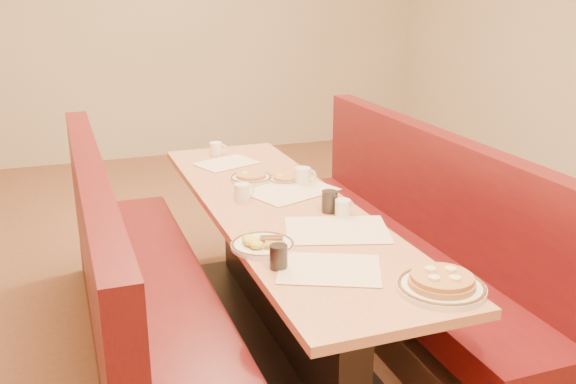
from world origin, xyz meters
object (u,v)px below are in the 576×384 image
object	(u,v)px
coffee_mug_a	(343,207)
coffee_mug_b	(243,192)
soda_tumbler_near	(279,257)
booth_left	(138,300)
diner_table	(282,275)
coffee_mug_c	(303,176)
coffee_mug_d	(216,149)
booth_right	(407,257)
pancake_plate	(442,284)
soda_tumbler_mid	(330,202)
eggs_plate	(262,244)

from	to	relation	value
coffee_mug_a	coffee_mug_b	distance (m)	0.54
coffee_mug_b	soda_tumbler_near	size ratio (longest dim) A/B	1.16
coffee_mug_a	soda_tumbler_near	bearing A→B (deg)	-154.32
coffee_mug_b	booth_left	bearing A→B (deg)	-179.18
diner_table	coffee_mug_c	world-z (taller)	coffee_mug_c
booth_left	coffee_mug_d	bearing A→B (deg)	57.76
coffee_mug_d	coffee_mug_b	bearing A→B (deg)	-90.27
booth_right	coffee_mug_b	bearing A→B (deg)	170.44
booth_right	coffee_mug_b	size ratio (longest dim) A/B	22.23
booth_right	soda_tumbler_near	size ratio (longest dim) A/B	25.79
booth_right	soda_tumbler_near	xyz separation A→B (m)	(-0.99, -0.68, 0.44)
pancake_plate	coffee_mug_d	xyz separation A→B (m)	(-0.30, 2.11, 0.02)
soda_tumbler_near	soda_tumbler_mid	xyz separation A→B (m)	(0.44, 0.52, 0.00)
diner_table	coffee_mug_b	world-z (taller)	coffee_mug_b
coffee_mug_c	soda_tumbler_mid	world-z (taller)	soda_tumbler_mid
booth_left	booth_right	world-z (taller)	same
coffee_mug_d	coffee_mug_a	bearing A→B (deg)	-71.77
coffee_mug_a	diner_table	bearing A→B (deg)	117.09
coffee_mug_a	coffee_mug_c	bearing A→B (deg)	72.26
pancake_plate	soda_tumbler_mid	xyz separation A→B (m)	(-0.05, 0.90, 0.03)
booth_left	coffee_mug_c	size ratio (longest dim) A/B	20.45
booth_left	pancake_plate	world-z (taller)	booth_left
booth_left	coffee_mug_a	xyz separation A→B (m)	(0.96, -0.23, 0.43)
pancake_plate	coffee_mug_a	distance (m)	0.83
pancake_plate	coffee_mug_b	bearing A→B (deg)	107.85
coffee_mug_d	eggs_plate	bearing A→B (deg)	-91.66
eggs_plate	coffee_mug_c	size ratio (longest dim) A/B	2.20
pancake_plate	coffee_mug_a	xyz separation A→B (m)	(-0.01, 0.83, 0.02)
coffee_mug_d	booth_right	bearing A→B (deg)	-47.46
coffee_mug_a	eggs_plate	bearing A→B (deg)	-171.28
coffee_mug_a	soda_tumbler_near	world-z (taller)	soda_tumbler_near
pancake_plate	soda_tumbler_mid	distance (m)	0.90
booth_left	pancake_plate	bearing A→B (deg)	-47.65
diner_table	coffee_mug_a	xyz separation A→B (m)	(0.23, -0.23, 0.42)
booth_left	diner_table	bearing A→B (deg)	0.00
coffee_mug_c	coffee_mug_d	distance (m)	0.81
booth_left	pancake_plate	size ratio (longest dim) A/B	7.77
eggs_plate	soda_tumbler_near	xyz separation A→B (m)	(-0.00, -0.21, 0.03)
pancake_plate	soda_tumbler_near	xyz separation A→B (m)	(-0.49, 0.38, 0.02)
coffee_mug_a	coffee_mug_c	xyz separation A→B (m)	(0.00, 0.53, 0.01)
eggs_plate	soda_tumbler_near	size ratio (longest dim) A/B	2.77
soda_tumbler_near	coffee_mug_d	bearing A→B (deg)	83.86
coffee_mug_c	soda_tumbler_mid	size ratio (longest dim) A/B	1.15
eggs_plate	soda_tumbler_mid	xyz separation A→B (m)	(0.44, 0.30, 0.04)
pancake_plate	soda_tumbler_mid	size ratio (longest dim) A/B	3.02
eggs_plate	coffee_mug_c	distance (m)	0.90
coffee_mug_d	soda_tumbler_near	bearing A→B (deg)	-90.84
booth_right	coffee_mug_b	distance (m)	1.00
eggs_plate	coffee_mug_c	world-z (taller)	coffee_mug_c
diner_table	coffee_mug_b	size ratio (longest dim) A/B	22.23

